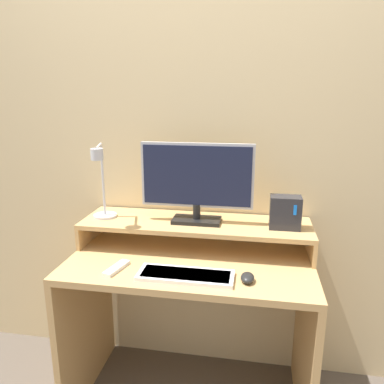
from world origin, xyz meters
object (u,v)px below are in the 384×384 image
(monitor, at_px, (197,180))
(remote_control, at_px, (117,268))
(keyboard, at_px, (186,275))
(mouse, at_px, (247,278))
(desk_lamp, at_px, (102,184))
(router_dock, at_px, (285,212))

(monitor, xyz_separation_m, remote_control, (-0.30, -0.30, -0.33))
(monitor, distance_m, remote_control, 0.54)
(keyboard, xyz_separation_m, mouse, (0.25, 0.01, 0.01))
(desk_lamp, bearing_deg, router_dock, 3.30)
(router_dock, relative_size, mouse, 1.87)
(router_dock, distance_m, remote_control, 0.79)
(mouse, relative_size, remote_control, 0.53)
(keyboard, xyz_separation_m, remote_control, (-0.30, 0.02, -0.00))
(mouse, bearing_deg, router_dock, 62.55)
(router_dock, relative_size, keyboard, 0.39)
(monitor, bearing_deg, remote_control, -134.49)
(desk_lamp, bearing_deg, remote_control, -57.96)
(keyboard, bearing_deg, desk_lamp, 150.49)
(keyboard, height_order, mouse, mouse)
(monitor, height_order, router_dock, monitor)
(monitor, xyz_separation_m, desk_lamp, (-0.45, -0.06, -0.02))
(monitor, bearing_deg, desk_lamp, -171.83)
(desk_lamp, height_order, keyboard, desk_lamp)
(router_dock, xyz_separation_m, keyboard, (-0.40, -0.31, -0.20))
(remote_control, bearing_deg, router_dock, 22.14)
(keyboard, height_order, remote_control, keyboard)
(desk_lamp, distance_m, mouse, 0.80)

